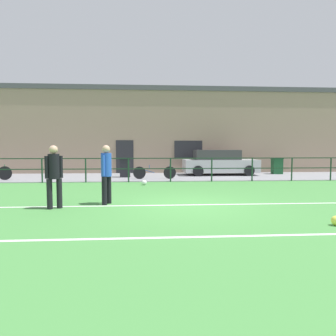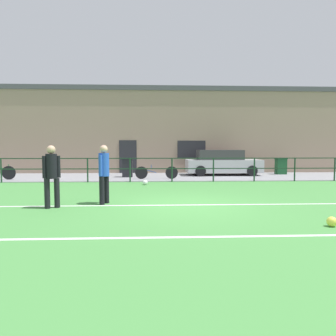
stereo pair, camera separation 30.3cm
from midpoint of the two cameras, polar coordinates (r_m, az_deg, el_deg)
ground at (r=8.85m, az=2.57°, el=-7.00°), size 60.00×44.00×0.04m
field_line_touchline at (r=8.86m, az=2.56°, el=-6.85°), size 36.00×0.11×0.00m
field_line_hash at (r=5.82m, az=6.21°, el=-12.54°), size 36.00×0.11×0.00m
pavement_strip at (r=17.24m, az=-0.69°, el=-1.61°), size 48.00×5.00×0.02m
perimeter_fence at (r=14.69m, az=-0.12°, el=0.34°), size 36.07×0.07×1.15m
clubhouse_facade at (r=20.89m, az=-1.29°, el=6.95°), size 28.00×2.56×5.55m
player_goalkeeper at (r=8.80m, az=-21.31°, el=-0.84°), size 0.43×0.30×1.70m
player_striker at (r=9.06m, az=-12.30°, el=-0.51°), size 0.30×0.44×1.71m
soccer_ball_match at (r=7.38m, az=27.72°, el=-8.63°), size 0.21×0.21×0.21m
soccer_ball_spare at (r=13.52m, az=-5.07°, el=-2.69°), size 0.22×0.22×0.22m
parked_car_red at (r=18.47m, az=8.99°, el=0.93°), size 4.32×1.92×1.47m
bicycle_parked_0 at (r=15.89m, az=-3.06°, el=-0.82°), size 2.21×0.04×0.74m
trash_bin_0 at (r=19.97m, az=19.14°, el=0.39°), size 0.62×0.52×0.99m
trash_bin_1 at (r=17.01m, az=-8.47°, el=0.04°), size 0.57×0.48×1.01m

